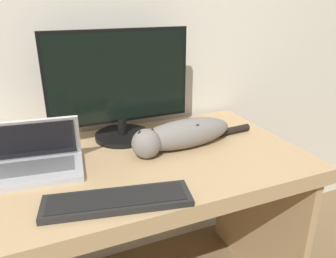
{
  "coord_description": "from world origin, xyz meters",
  "views": [
    {
      "loc": [
        -0.29,
        -0.71,
        1.34
      ],
      "look_at": [
        0.15,
        0.32,
        0.89
      ],
      "focal_mm": 35.0,
      "sensor_mm": 36.0,
      "label": 1
    }
  ],
  "objects_px": {
    "external_keyboard": "(118,201)",
    "cat": "(181,134)",
    "laptop": "(34,161)",
    "monitor": "(120,87)"
  },
  "relations": [
    {
      "from": "external_keyboard",
      "to": "cat",
      "type": "distance_m",
      "value": 0.44
    },
    {
      "from": "laptop",
      "to": "cat",
      "type": "bearing_deg",
      "value": 5.03
    },
    {
      "from": "monitor",
      "to": "external_keyboard",
      "type": "xyz_separation_m",
      "value": [
        -0.15,
        -0.48,
        -0.22
      ]
    },
    {
      "from": "cat",
      "to": "laptop",
      "type": "bearing_deg",
      "value": 174.07
    },
    {
      "from": "cat",
      "to": "external_keyboard",
      "type": "bearing_deg",
      "value": -144.18
    },
    {
      "from": "external_keyboard",
      "to": "cat",
      "type": "height_order",
      "value": "cat"
    },
    {
      "from": "laptop",
      "to": "external_keyboard",
      "type": "bearing_deg",
      "value": -47.14
    },
    {
      "from": "external_keyboard",
      "to": "cat",
      "type": "xyz_separation_m",
      "value": [
        0.34,
        0.28,
        0.05
      ]
    },
    {
      "from": "laptop",
      "to": "cat",
      "type": "distance_m",
      "value": 0.55
    },
    {
      "from": "laptop",
      "to": "cat",
      "type": "relative_size",
      "value": 0.6
    }
  ]
}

